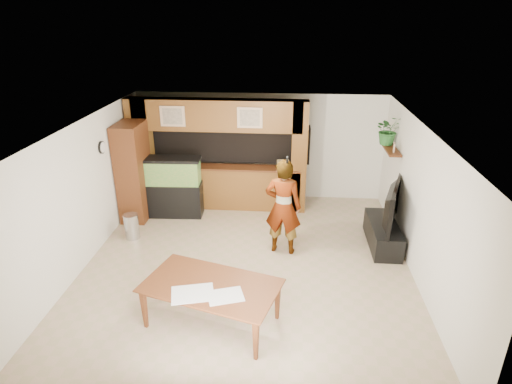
# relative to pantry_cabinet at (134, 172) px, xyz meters

# --- Properties ---
(floor) EXTENTS (6.50, 6.50, 0.00)m
(floor) POSITION_rel_pantry_cabinet_xyz_m (2.70, -1.80, -1.09)
(floor) COLOR tan
(floor) RESTS_ON ground
(ceiling) EXTENTS (6.50, 6.50, 0.00)m
(ceiling) POSITION_rel_pantry_cabinet_xyz_m (2.70, -1.80, 1.51)
(ceiling) COLOR white
(ceiling) RESTS_ON wall_back
(wall_back) EXTENTS (6.00, 0.00, 6.00)m
(wall_back) POSITION_rel_pantry_cabinet_xyz_m (2.70, 1.45, 0.21)
(wall_back) COLOR silver
(wall_back) RESTS_ON floor
(wall_left) EXTENTS (0.00, 6.50, 6.50)m
(wall_left) POSITION_rel_pantry_cabinet_xyz_m (-0.30, -1.80, 0.21)
(wall_left) COLOR silver
(wall_left) RESTS_ON floor
(wall_right) EXTENTS (0.00, 6.50, 6.50)m
(wall_right) POSITION_rel_pantry_cabinet_xyz_m (5.70, -1.80, 0.21)
(wall_right) COLOR silver
(wall_right) RESTS_ON floor
(partition) EXTENTS (4.20, 0.99, 2.60)m
(partition) POSITION_rel_pantry_cabinet_xyz_m (1.75, 0.83, 0.22)
(partition) COLOR brown
(partition) RESTS_ON floor
(wall_clock) EXTENTS (0.05, 0.25, 0.25)m
(wall_clock) POSITION_rel_pantry_cabinet_xyz_m (-0.27, -0.80, 0.81)
(wall_clock) COLOR black
(wall_clock) RESTS_ON wall_left
(wall_shelf) EXTENTS (0.25, 0.90, 0.04)m
(wall_shelf) POSITION_rel_pantry_cabinet_xyz_m (5.55, 0.15, 0.61)
(wall_shelf) COLOR brown
(wall_shelf) RESTS_ON wall_right
(pantry_cabinet) EXTENTS (0.55, 0.89, 2.18)m
(pantry_cabinet) POSITION_rel_pantry_cabinet_xyz_m (0.00, 0.00, 0.00)
(pantry_cabinet) COLOR brown
(pantry_cabinet) RESTS_ON floor
(trash_can) EXTENTS (0.29, 0.29, 0.54)m
(trash_can) POSITION_rel_pantry_cabinet_xyz_m (0.22, -1.00, -0.82)
(trash_can) COLOR #B2B2B7
(trash_can) RESTS_ON floor
(aquarium) EXTENTS (1.26, 0.47, 1.39)m
(aquarium) POSITION_rel_pantry_cabinet_xyz_m (0.84, 0.15, -0.41)
(aquarium) COLOR black
(aquarium) RESTS_ON floor
(tv_stand) EXTENTS (0.53, 1.45, 0.48)m
(tv_stand) POSITION_rel_pantry_cabinet_xyz_m (5.35, -0.87, -0.85)
(tv_stand) COLOR black
(tv_stand) RESTS_ON floor
(television) EXTENTS (0.64, 1.44, 0.84)m
(television) POSITION_rel_pantry_cabinet_xyz_m (5.35, -0.87, -0.19)
(television) COLOR black
(television) RESTS_ON tv_stand
(photo_frame) EXTENTS (0.05, 0.14, 0.19)m
(photo_frame) POSITION_rel_pantry_cabinet_xyz_m (5.55, -0.07, 0.72)
(photo_frame) COLOR tan
(photo_frame) RESTS_ON wall_shelf
(potted_plant) EXTENTS (0.67, 0.62, 0.63)m
(potted_plant) POSITION_rel_pantry_cabinet_xyz_m (5.52, 0.47, 0.94)
(potted_plant) COLOR #28652A
(potted_plant) RESTS_ON wall_shelf
(person) EXTENTS (0.75, 0.55, 1.91)m
(person) POSITION_rel_pantry_cabinet_xyz_m (3.34, -1.27, -0.14)
(person) COLOR #9E7F57
(person) RESTS_ON floor
(microphone) EXTENTS (0.04, 0.10, 0.16)m
(microphone) POSITION_rel_pantry_cabinet_xyz_m (3.39, -1.43, 0.86)
(microphone) COLOR black
(microphone) RESTS_ON person
(dining_table) EXTENTS (2.20, 1.62, 0.69)m
(dining_table) POSITION_rel_pantry_cabinet_xyz_m (2.32, -3.51, -0.75)
(dining_table) COLOR brown
(dining_table) RESTS_ON floor
(newspaper_a) EXTENTS (0.58, 0.50, 0.01)m
(newspaper_a) POSITION_rel_pantry_cabinet_xyz_m (2.59, -3.72, -0.40)
(newspaper_a) COLOR silver
(newspaper_a) RESTS_ON dining_table
(newspaper_b) EXTENTS (0.68, 0.57, 0.01)m
(newspaper_b) POSITION_rel_pantry_cabinet_xyz_m (2.12, -3.71, -0.40)
(newspaper_b) COLOR silver
(newspaper_b) RESTS_ON dining_table
(counter_box) EXTENTS (0.30, 0.22, 0.18)m
(counter_box) POSITION_rel_pantry_cabinet_xyz_m (3.29, 0.65, 0.04)
(counter_box) COLOR tan
(counter_box) RESTS_ON partition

